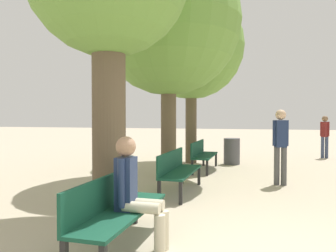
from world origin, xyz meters
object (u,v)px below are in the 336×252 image
tree_row_1 (169,24)px  pedestrian_mid (281,142)px  bench_row_1 (177,168)px  trash_bin (232,151)px  person_seated (135,190)px  bench_row_2 (202,153)px  tree_row_2 (191,47)px  pedestrian_near (325,134)px  bench_row_0 (116,206)px

tree_row_1 → pedestrian_mid: (2.70, -0.22, -2.92)m
bench_row_1 → trash_bin: (0.73, 4.41, -0.07)m
person_seated → bench_row_2: bearing=92.3°
trash_bin → tree_row_2: bearing=-178.6°
bench_row_1 → pedestrian_mid: pedestrian_mid is taller
pedestrian_mid → tree_row_1: bearing=175.4°
bench_row_2 → pedestrian_near: (3.96, 4.01, 0.41)m
tree_row_1 → person_seated: size_ratio=4.37×
person_seated → trash_bin: 7.34m
bench_row_2 → pedestrian_mid: 2.66m
bench_row_2 → person_seated: person_seated is taller
pedestrian_mid → trash_bin: size_ratio=2.02×
bench_row_0 → bench_row_2: (0.00, 5.90, 0.00)m
bench_row_0 → pedestrian_near: pedestrian_near is taller
bench_row_2 → tree_row_1: size_ratio=0.32×
bench_row_0 → pedestrian_mid: bearing=64.3°
bench_row_0 → bench_row_1: size_ratio=1.00×
tree_row_1 → bench_row_0: bearing=-82.1°
bench_row_2 → pedestrian_near: 5.65m
pedestrian_near → pedestrian_mid: (-1.89, -5.61, 0.07)m
person_seated → pedestrian_near: (3.73, 9.87, 0.22)m
bench_row_2 → bench_row_0: bearing=-90.0°
tree_row_2 → person_seated: tree_row_2 is taller
tree_row_1 → trash_bin: tree_row_1 is taller
trash_bin → tree_row_1: bearing=-115.6°
bench_row_0 → tree_row_2: 8.09m
tree_row_1 → pedestrian_mid: 3.99m
bench_row_0 → tree_row_2: tree_row_2 is taller
tree_row_2 → bench_row_2: bearing=-66.3°
bench_row_1 → bench_row_2: same height
pedestrian_mid → pedestrian_near: bearing=71.4°
tree_row_2 → pedestrian_near: bearing=29.4°
tree_row_2 → person_seated: bearing=-83.3°
bench_row_1 → person_seated: (0.23, -2.91, 0.20)m
bench_row_2 → tree_row_1: (-0.63, -1.38, 3.41)m
bench_row_2 → trash_bin: size_ratio=2.20×
tree_row_2 → bench_row_0: bearing=-85.1°
bench_row_0 → bench_row_1: bearing=90.0°
pedestrian_near → pedestrian_mid: pedestrian_mid is taller
tree_row_2 → trash_bin: (1.36, 0.03, -3.46)m
tree_row_1 → pedestrian_near: tree_row_1 is taller
pedestrian_mid → tree_row_2: bearing=131.8°
bench_row_0 → tree_row_1: tree_row_1 is taller
tree_row_2 → pedestrian_near: tree_row_2 is taller
tree_row_2 → pedestrian_mid: 4.99m
bench_row_2 → tree_row_2: 3.73m
pedestrian_mid → bench_row_1: bearing=-146.8°
pedestrian_near → person_seated: bearing=-110.7°
bench_row_0 → bench_row_1: same height
bench_row_2 → pedestrian_near: bearing=45.4°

